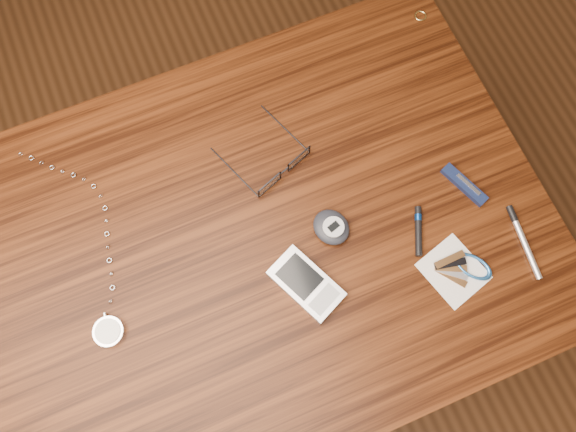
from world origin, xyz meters
The scene contains 11 objects.
ground centered at (0.00, 0.00, 0.00)m, with size 3.80×3.80×0.00m, color #472814.
desk centered at (0.00, 0.00, 0.65)m, with size 1.00×0.70×0.75m.
eyeglasses centered at (0.11, 0.09, 0.76)m, with size 0.15×0.16×0.03m.
gold_ring centered at (0.46, 0.28, 0.75)m, with size 0.02×0.02×0.00m, color #E1C06B.
pocket_watch centered at (-0.24, -0.04, 0.76)m, with size 0.11×0.37×0.01m.
pda_phone centered at (0.07, -0.10, 0.76)m, with size 0.10×0.13×0.02m.
pedometer centered at (0.14, -0.03, 0.76)m, with size 0.07×0.08×0.03m.
notepad_keys centered at (0.31, -0.17, 0.75)m, with size 0.12×0.11×0.01m.
pocket_knife centered at (0.38, -0.05, 0.76)m, with size 0.05×0.09×0.01m.
silver_pen centered at (0.42, -0.16, 0.75)m, with size 0.03×0.13×0.01m.
black_blue_pen centered at (0.27, -0.09, 0.76)m, with size 0.05×0.08×0.01m.
Camera 1 is at (-0.02, -0.23, 1.64)m, focal length 35.00 mm.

